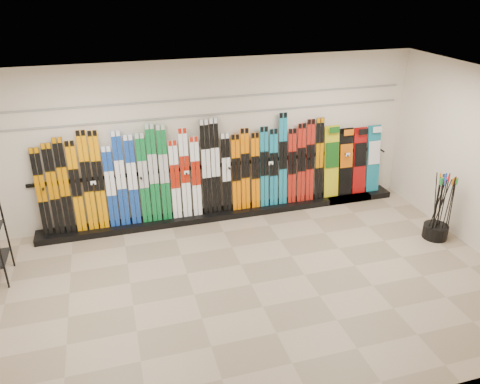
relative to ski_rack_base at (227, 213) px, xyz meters
name	(u,v)px	position (x,y,z in m)	size (l,w,h in m)	color
floor	(251,284)	(-0.22, -2.28, -0.06)	(8.00, 8.00, 0.00)	#87755D
back_wall	(211,140)	(-0.22, 0.22, 1.44)	(8.00, 8.00, 0.00)	beige
ceiling	(253,89)	(-0.22, -2.28, 2.94)	(8.00, 8.00, 0.00)	silver
ski_rack_base	(227,213)	(0.00, 0.00, 0.00)	(8.00, 0.40, 0.12)	black
skis	(189,174)	(-0.70, 0.03, 0.89)	(5.37, 0.18, 1.84)	black
snowboards	(352,161)	(2.68, 0.07, 0.77)	(1.26, 0.23, 1.47)	gold
pole_bin	(435,231)	(3.38, -1.87, 0.07)	(0.43, 0.43, 0.25)	black
ski_poles	(441,208)	(3.38, -1.89, 0.55)	(0.33, 0.38, 1.18)	black
slatwall_rail_0	(211,115)	(-0.22, 0.20, 1.94)	(7.60, 0.02, 0.03)	gray
slatwall_rail_1	(210,98)	(-0.22, 0.20, 2.24)	(7.60, 0.02, 0.03)	gray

